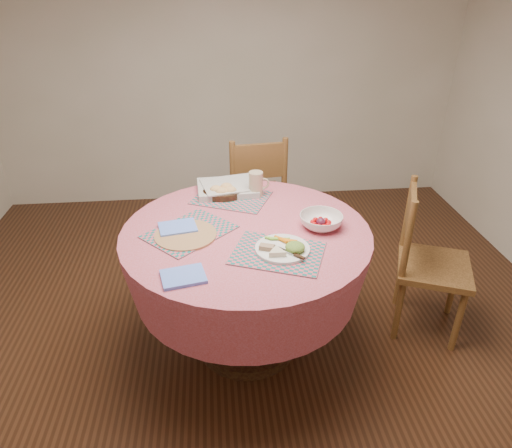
# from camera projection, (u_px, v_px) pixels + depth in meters

# --- Properties ---
(ground) EXTENTS (4.00, 4.00, 0.00)m
(ground) POSITION_uv_depth(u_px,v_px,m) (247.00, 343.00, 2.62)
(ground) COLOR #331C0F
(ground) RESTS_ON ground
(room_envelope) EXTENTS (4.01, 4.01, 2.71)m
(room_envelope) POSITION_uv_depth(u_px,v_px,m) (243.00, 17.00, 1.79)
(room_envelope) COLOR silver
(room_envelope) RESTS_ON ground
(dining_table) EXTENTS (1.24, 1.24, 0.75)m
(dining_table) POSITION_uv_depth(u_px,v_px,m) (246.00, 263.00, 2.35)
(dining_table) COLOR #C95D79
(dining_table) RESTS_ON ground
(chair_right) EXTENTS (0.52, 0.53, 0.88)m
(chair_right) POSITION_uv_depth(u_px,v_px,m) (426.00, 259.00, 2.55)
(chair_right) COLOR brown
(chair_right) RESTS_ON ground
(chair_back) EXTENTS (0.47, 0.45, 0.93)m
(chair_back) POSITION_uv_depth(u_px,v_px,m) (255.00, 194.00, 3.25)
(chair_back) COLOR brown
(chair_back) RESTS_ON ground
(placemat_front) EXTENTS (0.48, 0.43, 0.01)m
(placemat_front) POSITION_uv_depth(u_px,v_px,m) (278.00, 253.00, 2.06)
(placemat_front) COLOR #126865
(placemat_front) RESTS_ON dining_table
(placemat_left) EXTENTS (0.50, 0.49, 0.01)m
(placemat_left) POSITION_uv_depth(u_px,v_px,m) (190.00, 232.00, 2.23)
(placemat_left) COLOR #126865
(placemat_left) RESTS_ON dining_table
(placemat_back) EXTENTS (0.49, 0.44, 0.01)m
(placemat_back) POSITION_uv_depth(u_px,v_px,m) (231.00, 198.00, 2.57)
(placemat_back) COLOR #126865
(placemat_back) RESTS_ON dining_table
(wicker_trivet) EXTENTS (0.30, 0.30, 0.01)m
(wicker_trivet) POSITION_uv_depth(u_px,v_px,m) (186.00, 235.00, 2.20)
(wicker_trivet) COLOR #A77448
(wicker_trivet) RESTS_ON dining_table
(napkin_near) EXTENTS (0.21, 0.17, 0.01)m
(napkin_near) POSITION_uv_depth(u_px,v_px,m) (183.00, 277.00, 1.90)
(napkin_near) COLOR #6188FA
(napkin_near) RESTS_ON dining_table
(napkin_far) EXTENTS (0.20, 0.17, 0.01)m
(napkin_far) POSITION_uv_depth(u_px,v_px,m) (178.00, 227.00, 2.25)
(napkin_far) COLOR #6188FA
(napkin_far) RESTS_ON placemat_left
(dinner_plate) EXTENTS (0.25, 0.25, 0.05)m
(dinner_plate) POSITION_uv_depth(u_px,v_px,m) (284.00, 248.00, 2.07)
(dinner_plate) COLOR white
(dinner_plate) RESTS_ON placemat_front
(bread_bowl) EXTENTS (0.23, 0.23, 0.08)m
(bread_bowl) POSITION_uv_depth(u_px,v_px,m) (223.00, 191.00, 2.57)
(bread_bowl) COLOR black
(bread_bowl) RESTS_ON placemat_back
(latte_mug) EXTENTS (0.12, 0.08, 0.14)m
(latte_mug) POSITION_uv_depth(u_px,v_px,m) (256.00, 184.00, 2.56)
(latte_mug) COLOR tan
(latte_mug) RESTS_ON placemat_back
(fruit_bowl) EXTENTS (0.25, 0.25, 0.07)m
(fruit_bowl) POSITION_uv_depth(u_px,v_px,m) (321.00, 221.00, 2.27)
(fruit_bowl) COLOR white
(fruit_bowl) RESTS_ON dining_table
(newspaper_stack) EXTENTS (0.38, 0.31, 0.04)m
(newspaper_stack) POSITION_uv_depth(u_px,v_px,m) (228.00, 187.00, 2.64)
(newspaper_stack) COLOR silver
(newspaper_stack) RESTS_ON dining_table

